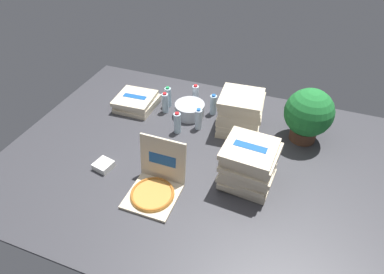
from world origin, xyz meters
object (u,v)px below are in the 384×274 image
(water_bottle_2, at_px, (199,119))
(pizza_stack_center_far, at_px, (240,113))
(ice_bucket, at_px, (190,110))
(water_bottle_4, at_px, (177,123))
(open_pizza_box, at_px, (155,185))
(napkin_pile, at_px, (104,165))
(pizza_stack_left_near, at_px, (249,165))
(water_bottle_3, at_px, (213,105))
(pizza_stack_center_near, at_px, (136,102))
(water_bottle_1, at_px, (165,103))
(water_bottle_5, at_px, (196,95))
(potted_plant, at_px, (308,114))
(water_bottle_0, at_px, (168,97))

(water_bottle_2, bearing_deg, pizza_stack_center_far, 18.72)
(ice_bucket, relative_size, water_bottle_4, 1.33)
(open_pizza_box, bearing_deg, napkin_pile, 170.72)
(pizza_stack_left_near, bearing_deg, water_bottle_3, 123.75)
(open_pizza_box, bearing_deg, pizza_stack_center_near, 124.88)
(water_bottle_1, relative_size, water_bottle_5, 1.00)
(pizza_stack_center_far, relative_size, water_bottle_5, 1.96)
(water_bottle_1, xyz_separation_m, water_bottle_4, (0.24, -0.26, 0.00))
(ice_bucket, height_order, potted_plant, potted_plant)
(water_bottle_3, distance_m, water_bottle_4, 0.46)
(water_bottle_5, relative_size, potted_plant, 0.44)
(ice_bucket, relative_size, water_bottle_5, 1.33)
(pizza_stack_left_near, xyz_separation_m, water_bottle_2, (-0.59, 0.51, -0.08))
(open_pizza_box, bearing_deg, water_bottle_1, 109.98)
(pizza_stack_center_far, height_order, water_bottle_0, pizza_stack_center_far)
(ice_bucket, distance_m, napkin_pile, 1.03)
(open_pizza_box, xyz_separation_m, napkin_pile, (-0.51, 0.08, -0.05))
(open_pizza_box, relative_size, pizza_stack_center_far, 1.00)
(pizza_stack_center_near, distance_m, ice_bucket, 0.57)
(ice_bucket, height_order, water_bottle_0, water_bottle_0)
(water_bottle_0, distance_m, napkin_pile, 1.04)
(water_bottle_5, bearing_deg, potted_plant, -10.30)
(pizza_stack_center_near, height_order, potted_plant, potted_plant)
(pizza_stack_left_near, height_order, pizza_stack_center_near, pizza_stack_left_near)
(water_bottle_5, relative_size, napkin_pile, 1.60)
(pizza_stack_left_near, xyz_separation_m, pizza_stack_center_near, (-1.31, 0.63, -0.12))
(pizza_stack_center_far, bearing_deg, water_bottle_0, 170.74)
(pizza_stack_center_far, xyz_separation_m, potted_plant, (0.58, 0.06, 0.09))
(water_bottle_3, height_order, potted_plant, potted_plant)
(ice_bucket, distance_m, water_bottle_3, 0.24)
(water_bottle_4, height_order, napkin_pile, water_bottle_4)
(ice_bucket, height_order, napkin_pile, ice_bucket)
(water_bottle_3, bearing_deg, open_pizza_box, -94.88)
(water_bottle_4, bearing_deg, water_bottle_0, 124.50)
(water_bottle_0, xyz_separation_m, water_bottle_2, (0.42, -0.25, 0.00))
(napkin_pile, bearing_deg, pizza_stack_center_far, 44.46)
(water_bottle_2, bearing_deg, water_bottle_1, 160.85)
(ice_bucket, distance_m, water_bottle_5, 0.22)
(water_bottle_2, bearing_deg, pizza_stack_left_near, -41.24)
(water_bottle_4, bearing_deg, water_bottle_2, 37.08)
(pizza_stack_left_near, distance_m, pizza_stack_center_far, 0.68)
(potted_plant, bearing_deg, napkin_pile, -147.30)
(water_bottle_5, bearing_deg, water_bottle_2, -66.24)
(water_bottle_0, bearing_deg, pizza_stack_center_far, -9.26)
(pizza_stack_center_near, relative_size, water_bottle_0, 1.82)
(pizza_stack_left_near, bearing_deg, pizza_stack_center_near, 154.33)
(potted_plant, bearing_deg, pizza_stack_left_near, -116.97)
(ice_bucket, height_order, water_bottle_1, water_bottle_1)
(water_bottle_3, bearing_deg, potted_plant, -6.03)
(water_bottle_2, height_order, potted_plant, potted_plant)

